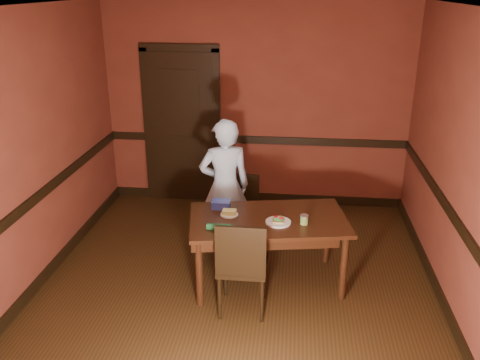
% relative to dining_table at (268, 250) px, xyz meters
% --- Properties ---
extents(floor, '(4.00, 4.50, 0.01)m').
position_rel_dining_table_xyz_m(floor, '(-0.30, -0.20, -0.36)').
color(floor, '#2F1F0D').
rests_on(floor, ground).
extents(ceiling, '(4.00, 4.50, 0.01)m').
position_rel_dining_table_xyz_m(ceiling, '(-0.30, -0.20, 2.34)').
color(ceiling, beige).
rests_on(ceiling, ground).
extents(wall_back, '(4.00, 0.02, 2.70)m').
position_rel_dining_table_xyz_m(wall_back, '(-0.30, 2.05, 0.99)').
color(wall_back, brown).
rests_on(wall_back, ground).
extents(wall_front, '(4.00, 0.02, 2.70)m').
position_rel_dining_table_xyz_m(wall_front, '(-0.30, -2.45, 0.99)').
color(wall_front, brown).
rests_on(wall_front, ground).
extents(wall_left, '(0.02, 4.50, 2.70)m').
position_rel_dining_table_xyz_m(wall_left, '(-2.30, -0.20, 0.99)').
color(wall_left, brown).
rests_on(wall_left, ground).
extents(wall_right, '(0.02, 4.50, 2.70)m').
position_rel_dining_table_xyz_m(wall_right, '(1.70, -0.20, 0.99)').
color(wall_right, brown).
rests_on(wall_right, ground).
extents(dado_back, '(4.00, 0.03, 0.10)m').
position_rel_dining_table_xyz_m(dado_back, '(-0.30, 2.04, 0.54)').
color(dado_back, black).
rests_on(dado_back, ground).
extents(dado_left, '(0.03, 4.50, 0.10)m').
position_rel_dining_table_xyz_m(dado_left, '(-2.28, -0.20, 0.54)').
color(dado_left, black).
rests_on(dado_left, ground).
extents(dado_right, '(0.03, 4.50, 0.10)m').
position_rel_dining_table_xyz_m(dado_right, '(1.69, -0.20, 0.54)').
color(dado_right, black).
rests_on(dado_right, ground).
extents(baseboard_back, '(4.00, 0.03, 0.12)m').
position_rel_dining_table_xyz_m(baseboard_back, '(-0.30, 2.04, -0.30)').
color(baseboard_back, black).
rests_on(baseboard_back, ground).
extents(baseboard_left, '(0.03, 4.50, 0.12)m').
position_rel_dining_table_xyz_m(baseboard_left, '(-2.28, -0.20, -0.30)').
color(baseboard_left, black).
rests_on(baseboard_left, ground).
extents(baseboard_right, '(0.03, 4.50, 0.12)m').
position_rel_dining_table_xyz_m(baseboard_right, '(1.69, -0.20, -0.30)').
color(baseboard_right, black).
rests_on(baseboard_right, ground).
extents(door, '(1.05, 0.07, 2.20)m').
position_rel_dining_table_xyz_m(door, '(-1.30, 2.02, 0.73)').
color(door, black).
rests_on(door, ground).
extents(dining_table, '(1.67, 1.12, 0.72)m').
position_rel_dining_table_xyz_m(dining_table, '(0.00, 0.00, 0.00)').
color(dining_table, black).
rests_on(dining_table, floor).
extents(chair_far, '(0.44, 0.44, 0.80)m').
position_rel_dining_table_xyz_m(chair_far, '(-0.31, 0.85, 0.04)').
color(chair_far, black).
rests_on(chair_far, floor).
extents(chair_near, '(0.45, 0.45, 0.95)m').
position_rel_dining_table_xyz_m(chair_near, '(-0.20, -0.48, 0.12)').
color(chair_near, black).
rests_on(chair_near, floor).
extents(person, '(0.65, 0.52, 1.55)m').
position_rel_dining_table_xyz_m(person, '(-0.52, 0.63, 0.41)').
color(person, '#B2D5F1').
rests_on(person, floor).
extents(sandwich_plate, '(0.25, 0.25, 0.06)m').
position_rel_dining_table_xyz_m(sandwich_plate, '(0.10, -0.10, 0.38)').
color(sandwich_plate, white).
rests_on(sandwich_plate, dining_table).
extents(sauce_jar, '(0.08, 0.08, 0.09)m').
position_rel_dining_table_xyz_m(sauce_jar, '(0.35, -0.09, 0.41)').
color(sauce_jar, '#6D9644').
rests_on(sauce_jar, dining_table).
extents(cheese_saucer, '(0.18, 0.18, 0.06)m').
position_rel_dining_table_xyz_m(cheese_saucer, '(-0.39, 0.02, 0.38)').
color(cheese_saucer, white).
rests_on(cheese_saucer, dining_table).
extents(food_tub, '(0.20, 0.14, 0.08)m').
position_rel_dining_table_xyz_m(food_tub, '(-0.50, 0.19, 0.40)').
color(food_tub, '#3246B1').
rests_on(food_tub, dining_table).
extents(wrapped_veg, '(0.23, 0.07, 0.06)m').
position_rel_dining_table_xyz_m(wrapped_veg, '(-0.44, -0.31, 0.39)').
color(wrapped_veg, '#154D25').
rests_on(wrapped_veg, dining_table).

